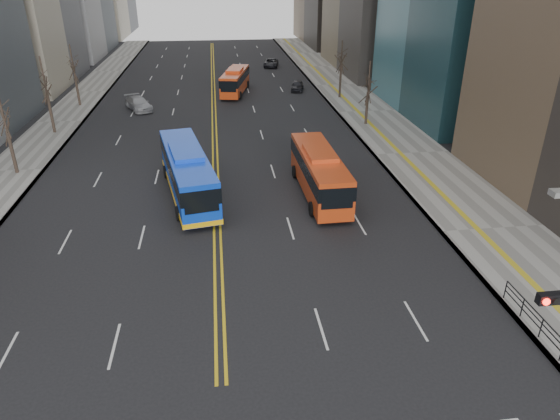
% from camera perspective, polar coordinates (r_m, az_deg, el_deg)
% --- Properties ---
extents(sidewalk_right, '(7.00, 130.00, 0.15)m').
position_cam_1_polar(sidewalk_right, '(59.63, 9.82, 11.03)').
color(sidewalk_right, slate).
rests_on(sidewalk_right, ground).
extents(sidewalk_left, '(5.00, 130.00, 0.15)m').
position_cam_1_polar(sidewalk_left, '(59.62, -23.80, 9.20)').
color(sidewalk_left, slate).
rests_on(sidewalk_left, ground).
extents(centerline, '(0.55, 100.00, 0.01)m').
position_cam_1_polar(centerline, '(66.86, -7.61, 12.74)').
color(centerline, gold).
rests_on(centerline, ground).
extents(pedestrian_railing, '(0.06, 6.06, 1.02)m').
position_cam_1_polar(pedestrian_railing, '(25.66, 27.74, -11.56)').
color(pedestrian_railing, black).
rests_on(pedestrian_railing, sidewalk_right).
extents(street_trees, '(35.20, 47.20, 7.60)m').
position_cam_1_polar(street_trees, '(46.47, -16.88, 12.15)').
color(street_trees, black).
rests_on(street_trees, ground).
extents(blue_bus, '(4.78, 12.48, 3.55)m').
position_cam_1_polar(blue_bus, '(36.82, -10.53, 4.38)').
color(blue_bus, blue).
rests_on(blue_bus, ground).
extents(red_bus_near, '(2.85, 10.71, 3.40)m').
position_cam_1_polar(red_bus_near, '(36.41, 4.53, 4.55)').
color(red_bus_near, '#C43C14').
rests_on(red_bus_near, ground).
extents(red_bus_far, '(4.40, 10.32, 3.22)m').
position_cam_1_polar(red_bus_far, '(67.91, -5.15, 14.62)').
color(red_bus_far, '#C43C14').
rests_on(red_bus_far, ground).
extents(car_dark_mid, '(2.35, 4.06, 1.30)m').
position_cam_1_polar(car_dark_mid, '(69.52, 1.99, 14.01)').
color(car_dark_mid, black).
rests_on(car_dark_mid, ground).
extents(car_silver, '(4.06, 5.57, 1.50)m').
position_cam_1_polar(car_silver, '(61.86, -15.86, 11.62)').
color(car_silver, gray).
rests_on(car_silver, ground).
extents(car_dark_far, '(3.05, 5.05, 1.31)m').
position_cam_1_polar(car_dark_far, '(86.90, -1.03, 16.47)').
color(car_dark_far, black).
rests_on(car_dark_far, ground).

